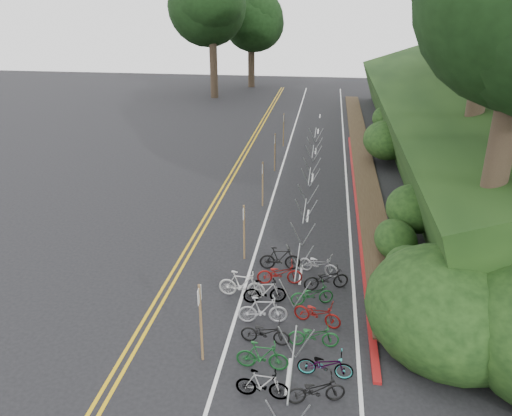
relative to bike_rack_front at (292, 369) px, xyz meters
The scene contains 10 objects.
ground 4.30m from the bike_rack_front, 140.40° to the left, with size 120.00×120.00×0.00m, color black.
road_markings 13.07m from the bike_rack_front, 101.55° to the left, with size 7.47×80.00×0.01m.
red_curb 14.91m from the bike_rack_front, 80.50° to the left, with size 0.25×28.00×0.10m, color maroon.
embankment 23.86m from the bike_rack_front, 65.90° to the left, with size 14.30×48.14×9.11m.
bike_rack_front is the anchor object (origin of this frame).
bike_racks_rest 15.69m from the bike_rack_front, 90.89° to the left, with size 1.14×23.00×1.17m.
signpost_near 3.11m from the bike_rack_front, 159.84° to the left, with size 0.08×0.40×2.70m.
signposts_rest 16.90m from the bike_rack_front, 99.00° to the left, with size 0.08×18.40×2.50m.
bike_front 5.23m from the bike_rack_front, 115.39° to the left, with size 1.79×0.51×1.08m, color beige.
bike_valet 3.54m from the bike_rack_front, 92.49° to the left, with size 3.18×8.98×1.03m.
Camera 1 is at (3.83, -13.77, 10.39)m, focal length 35.00 mm.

